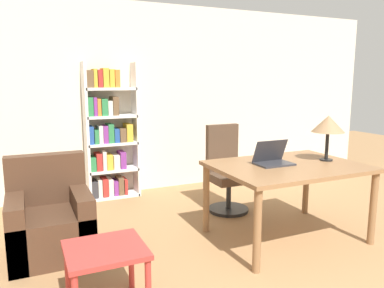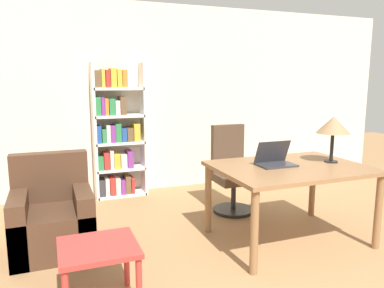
{
  "view_description": "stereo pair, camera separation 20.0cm",
  "coord_description": "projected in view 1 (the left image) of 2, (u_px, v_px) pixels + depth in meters",
  "views": [
    {
      "loc": [
        -1.69,
        -0.74,
        1.63
      ],
      "look_at": [
        -0.25,
        2.43,
        1.03
      ],
      "focal_mm": 35.0,
      "sensor_mm": 36.0,
      "label": 1
    },
    {
      "loc": [
        -1.5,
        -0.82,
        1.63
      ],
      "look_at": [
        -0.25,
        2.43,
        1.03
      ],
      "focal_mm": 35.0,
      "sensor_mm": 36.0,
      "label": 2
    }
  ],
  "objects": [
    {
      "name": "table_lamp",
      "position": [
        328.0,
        125.0,
        3.92
      ],
      "size": [
        0.34,
        0.34,
        0.48
      ],
      "color": "black",
      "rests_on": "desk"
    },
    {
      "name": "side_table_blue",
      "position": [
        106.0,
        258.0,
        2.62
      ],
      "size": [
        0.55,
        0.51,
        0.48
      ],
      "color": "#B2332D",
      "rests_on": "ground_plane"
    },
    {
      "name": "bookshelf",
      "position": [
        108.0,
        136.0,
        5.11
      ],
      "size": [
        0.71,
        0.28,
        1.86
      ],
      "color": "white",
      "rests_on": "ground_plane"
    },
    {
      "name": "wall_back",
      "position": [
        149.0,
        99.0,
        5.46
      ],
      "size": [
        8.0,
        0.06,
        2.7
      ],
      "color": "beige",
      "rests_on": "ground_plane"
    },
    {
      "name": "laptop",
      "position": [
        272.0,
        159.0,
        3.8
      ],
      "size": [
        0.37,
        0.25,
        0.25
      ],
      "color": "#2D2D33",
      "rests_on": "desk"
    },
    {
      "name": "office_chair",
      "position": [
        226.0,
        172.0,
        4.69
      ],
      "size": [
        0.5,
        0.5,
        1.08
      ],
      "color": "black",
      "rests_on": "ground_plane"
    },
    {
      "name": "desk",
      "position": [
        288.0,
        173.0,
        3.81
      ],
      "size": [
        1.49,
        1.09,
        0.78
      ],
      "color": "olive",
      "rests_on": "ground_plane"
    },
    {
      "name": "armchair",
      "position": [
        50.0,
        222.0,
        3.53
      ],
      "size": [
        0.73,
        0.75,
        0.91
      ],
      "color": "#472D1E",
      "rests_on": "ground_plane"
    }
  ]
}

